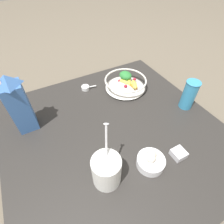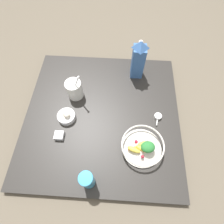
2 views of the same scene
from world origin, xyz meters
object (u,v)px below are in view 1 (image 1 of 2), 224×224
yogurt_tub (106,170)px  garlic_bowl (151,161)px  drinking_cup (189,94)px  fruit_bowl (126,83)px  milk_carton (18,104)px  spice_jar (178,154)px

yogurt_tub → garlic_bowl: size_ratio=2.18×
drinking_cup → garlic_bowl: size_ratio=1.42×
yogurt_tub → drinking_cup: (-0.16, 0.55, 0.01)m
fruit_bowl → milk_carton: 0.57m
fruit_bowl → spice_jar: fruit_bowl is taller
spice_jar → milk_carton: bearing=-131.8°
milk_carton → fruit_bowl: bearing=93.3°
yogurt_tub → spice_jar: yogurt_tub is taller
yogurt_tub → spice_jar: 0.32m
fruit_bowl → milk_carton: size_ratio=0.84×
yogurt_tub → fruit_bowl: bearing=141.7°
spice_jar → garlic_bowl: size_ratio=0.48×
milk_carton → yogurt_tub: size_ratio=1.19×
milk_carton → yogurt_tub: (0.41, 0.21, -0.07)m
fruit_bowl → yogurt_tub: (0.44, -0.35, 0.03)m
fruit_bowl → milk_carton: (0.03, -0.56, 0.10)m
yogurt_tub → garlic_bowl: (0.03, 0.18, -0.05)m
garlic_bowl → fruit_bowl: bearing=160.1°
spice_jar → garlic_bowl: garlic_bowl is taller
milk_carton → spice_jar: bearing=48.2°
drinking_cup → milk_carton: bearing=-108.2°
drinking_cup → garlic_bowl: 0.42m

